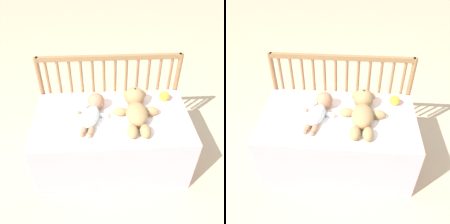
# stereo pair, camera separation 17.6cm
# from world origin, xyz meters

# --- Properties ---
(ground_plane) EXTENTS (12.00, 12.00, 0.00)m
(ground_plane) POSITION_xyz_m (0.00, 0.00, 0.00)
(ground_plane) COLOR #C6B293
(crib_mattress) EXTENTS (1.14, 0.62, 0.48)m
(crib_mattress) POSITION_xyz_m (0.00, 0.00, 0.24)
(crib_mattress) COLOR #EDB7C6
(crib_mattress) RESTS_ON ground_plane
(crib_rail) EXTENTS (1.14, 0.04, 0.80)m
(crib_rail) POSITION_xyz_m (0.00, 0.33, 0.57)
(crib_rail) COLOR #997047
(crib_rail) RESTS_ON ground_plane
(blanket) EXTENTS (0.84, 0.54, 0.01)m
(blanket) POSITION_xyz_m (0.04, -0.02, 0.49)
(blanket) COLOR white
(blanket) RESTS_ON crib_mattress
(teddy_bear) EXTENTS (0.34, 0.47, 0.15)m
(teddy_bear) POSITION_xyz_m (0.18, 0.02, 0.54)
(teddy_bear) COLOR tan
(teddy_bear) RESTS_ON crib_mattress
(baby) EXTENTS (0.25, 0.39, 0.13)m
(baby) POSITION_xyz_m (-0.13, 0.02, 0.53)
(baby) COLOR white
(baby) RESTS_ON crib_mattress
(toy_ball) EXTENTS (0.08, 0.08, 0.08)m
(toy_ball) POSITION_xyz_m (0.42, 0.18, 0.52)
(toy_ball) COLOR yellow
(toy_ball) RESTS_ON crib_mattress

